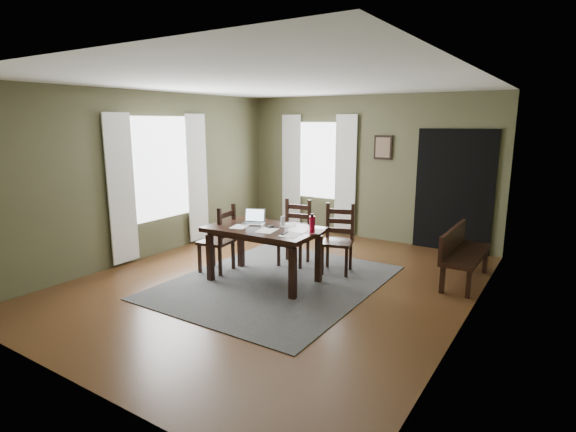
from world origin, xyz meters
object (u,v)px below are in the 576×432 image
Objects in this scene: bench at (461,250)px; chair_end at (219,240)px; laptop at (254,220)px; water_bottle at (312,224)px; dining_table at (264,234)px; chair_back_left at (295,233)px; chair_back_right at (338,240)px.

chair_end is at bearing 116.08° from bench.
chair_end is 0.65m from laptop.
water_bottle reaches higher than chair_end.
bench is 2.18m from water_bottle.
dining_table is at bearing 122.87° from bench.
dining_table is 4.26× the size of laptop.
chair_back_left is 2.71× the size of laptop.
laptop reaches higher than dining_table.
water_bottle is at bearing -57.95° from chair_back_left.
bench is at bearing 2.30° from chair_back_left.
chair_end is at bearing -175.73° from water_bottle.
chair_back_left is at bearing 55.22° from laptop.
chair_back_right is at bearing 108.43° from bench.
chair_back_left reaches higher than bench.
chair_end is 1.20m from chair_back_left.
chair_back_right is 1.29m from laptop.
water_bottle is (-1.60, -1.41, 0.45)m from bench.
water_bottle is (0.79, -0.84, 0.41)m from chair_back_left.
bench is at bearing 7.02° from laptop.
water_bottle reaches higher than chair_back_left.
laptop is (-2.58, -1.37, 0.38)m from bench.
chair_back_left is 0.74× the size of bench.
laptop is at bearing -153.99° from chair_back_right.
chair_back_right is at bearing 52.55° from dining_table.
chair_back_left is at bearing 166.63° from chair_back_right.
chair_end is 1.76m from chair_back_right.
water_bottle is (0.98, -0.04, 0.06)m from laptop.
chair_end is (-0.80, -0.03, -0.19)m from dining_table.
water_bottle reaches higher than dining_table.
chair_end is at bearing -161.73° from chair_back_right.
chair_back_right is (1.47, 0.98, -0.00)m from chair_end.
chair_end is 1.00× the size of chair_back_left.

